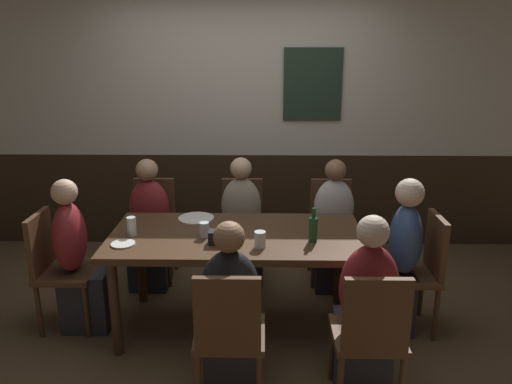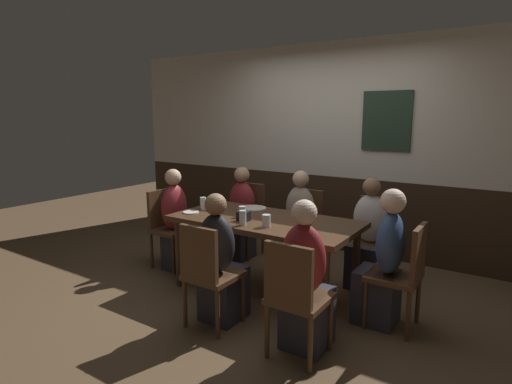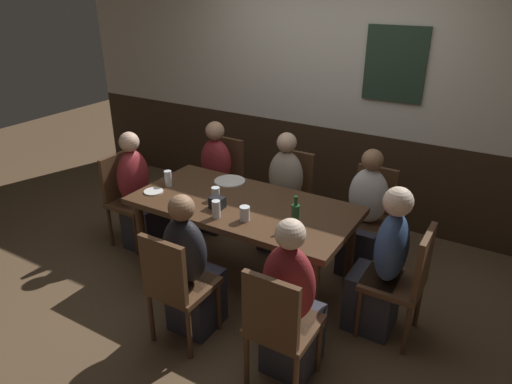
{
  "view_description": "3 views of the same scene",
  "coord_description": "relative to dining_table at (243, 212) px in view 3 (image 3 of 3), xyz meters",
  "views": [
    {
      "loc": [
        0.19,
        -3.3,
        2.06
      ],
      "look_at": [
        0.14,
        0.03,
        1.04
      ],
      "focal_mm": 35.01,
      "sensor_mm": 36.0,
      "label": 1
    },
    {
      "loc": [
        2.04,
        -3.25,
        1.72
      ],
      "look_at": [
        -0.1,
        -0.0,
        0.99
      ],
      "focal_mm": 28.9,
      "sensor_mm": 36.0,
      "label": 2
    },
    {
      "loc": [
        1.79,
        -2.79,
        2.36
      ],
      "look_at": [
        0.17,
        -0.08,
        0.91
      ],
      "focal_mm": 32.49,
      "sensor_mm": 36.0,
      "label": 3
    }
  ],
  "objects": [
    {
      "name": "ground_plane",
      "position": [
        0.0,
        0.0,
        -0.66
      ],
      "size": [
        12.0,
        12.0,
        0.0
      ],
      "primitive_type": "plane",
      "color": "brown"
    },
    {
      "name": "wall_back",
      "position": [
        0.0,
        1.65,
        0.64
      ],
      "size": [
        6.4,
        0.13,
        2.6
      ],
      "color": "#332316",
      "rests_on": "ground_plane"
    },
    {
      "name": "dining_table",
      "position": [
        0.0,
        0.0,
        0.0
      ],
      "size": [
        1.79,
        0.88,
        0.74
      ],
      "color": "#472D1C",
      "rests_on": "ground_plane"
    },
    {
      "name": "chair_mid_far",
      "position": [
        0.0,
        0.86,
        -0.16
      ],
      "size": [
        0.4,
        0.4,
        0.88
      ],
      "color": "#513521",
      "rests_on": "ground_plane"
    },
    {
      "name": "chair_mid_near",
      "position": [
        0.0,
        -0.86,
        -0.16
      ],
      "size": [
        0.4,
        0.4,
        0.88
      ],
      "color": "#513521",
      "rests_on": "ground_plane"
    },
    {
      "name": "chair_head_east",
      "position": [
        1.31,
        0.0,
        -0.16
      ],
      "size": [
        0.4,
        0.4,
        0.88
      ],
      "color": "#513521",
      "rests_on": "ground_plane"
    },
    {
      "name": "chair_right_near",
      "position": [
        0.79,
        -0.86,
        -0.16
      ],
      "size": [
        0.4,
        0.4,
        0.88
      ],
      "color": "#513521",
      "rests_on": "ground_plane"
    },
    {
      "name": "chair_right_far",
      "position": [
        0.79,
        0.86,
        -0.16
      ],
      "size": [
        0.4,
        0.4,
        0.88
      ],
      "color": "#513521",
      "rests_on": "ground_plane"
    },
    {
      "name": "chair_left_far",
      "position": [
        -0.79,
        0.86,
        -0.16
      ],
      "size": [
        0.4,
        0.4,
        0.88
      ],
      "color": "#513521",
      "rests_on": "ground_plane"
    },
    {
      "name": "chair_head_west",
      "position": [
        -1.31,
        0.0,
        -0.16
      ],
      "size": [
        0.4,
        0.4,
        0.88
      ],
      "color": "#513521",
      "rests_on": "ground_plane"
    },
    {
      "name": "person_mid_far",
      "position": [
        -0.0,
        0.69,
        -0.19
      ],
      "size": [
        0.34,
        0.37,
        1.12
      ],
      "color": "#2D2D38",
      "rests_on": "ground_plane"
    },
    {
      "name": "person_mid_near",
      "position": [
        0.0,
        -0.69,
        -0.2
      ],
      "size": [
        0.34,
        0.37,
        1.11
      ],
      "color": "#2D2D38",
      "rests_on": "ground_plane"
    },
    {
      "name": "person_head_east",
      "position": [
        1.15,
        0.0,
        -0.17
      ],
      "size": [
        0.37,
        0.34,
        1.15
      ],
      "color": "#2D2D38",
      "rests_on": "ground_plane"
    },
    {
      "name": "person_right_near",
      "position": [
        0.79,
        -0.69,
        -0.18
      ],
      "size": [
        0.34,
        0.37,
        1.14
      ],
      "color": "#2D2D38",
      "rests_on": "ground_plane"
    },
    {
      "name": "person_right_far",
      "position": [
        0.79,
        0.69,
        -0.2
      ],
      "size": [
        0.34,
        0.37,
        1.11
      ],
      "color": "#2D2D38",
      "rests_on": "ground_plane"
    },
    {
      "name": "person_left_far",
      "position": [
        -0.79,
        0.69,
        -0.2
      ],
      "size": [
        0.34,
        0.37,
        1.11
      ],
      "color": "#2D2D38",
      "rests_on": "ground_plane"
    },
    {
      "name": "person_head_west",
      "position": [
        -1.15,
        0.0,
        -0.19
      ],
      "size": [
        0.37,
        0.34,
        1.13
      ],
      "color": "#2D2D38",
      "rests_on": "ground_plane"
    },
    {
      "name": "tumbler_short",
      "position": [
        0.17,
        -0.24,
        0.13
      ],
      "size": [
        0.08,
        0.08,
        0.11
      ],
      "color": "silver",
      "rests_on": "dining_table"
    },
    {
      "name": "pint_glass_amber",
      "position": [
        -0.04,
        -0.31,
        0.14
      ],
      "size": [
        0.06,
        0.06,
        0.14
      ],
      "color": "silver",
      "rests_on": "dining_table"
    },
    {
      "name": "pint_glass_stout",
      "position": [
        -0.74,
        -0.04,
        0.14
      ],
      "size": [
        0.06,
        0.06,
        0.13
      ],
      "color": "silver",
      "rests_on": "dining_table"
    },
    {
      "name": "tumbler_water",
      "position": [
        -0.22,
        -0.06,
        0.13
      ],
      "size": [
        0.07,
        0.07,
        0.11
      ],
      "color": "silver",
      "rests_on": "dining_table"
    },
    {
      "name": "beer_bottle_green",
      "position": [
        0.53,
        -0.13,
        0.17
      ],
      "size": [
        0.06,
        0.06,
        0.24
      ],
      "color": "#194723",
      "rests_on": "dining_table"
    },
    {
      "name": "plate_white_large",
      "position": [
        -0.33,
        0.3,
        0.09
      ],
      "size": [
        0.27,
        0.27,
        0.01
      ],
      "primitive_type": "cylinder",
      "color": "white",
      "rests_on": "dining_table"
    },
    {
      "name": "plate_white_small",
      "position": [
        -0.75,
        -0.21,
        0.09
      ],
      "size": [
        0.16,
        0.16,
        0.01
      ],
      "primitive_type": "cylinder",
      "color": "white",
      "rests_on": "dining_table"
    },
    {
      "name": "condiment_caddy",
      "position": [
        -0.12,
        -0.18,
        0.12
      ],
      "size": [
        0.11,
        0.09,
        0.09
      ],
      "primitive_type": "cube",
      "color": "black",
      "rests_on": "dining_table"
    }
  ]
}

